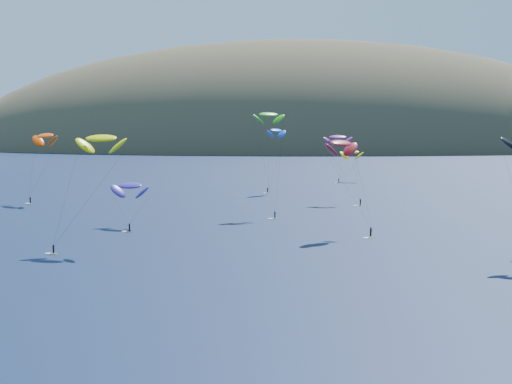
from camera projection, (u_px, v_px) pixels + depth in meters
The scene contains 10 objects.
ground at pixel (131, 373), 66.57m from camera, with size 2800.00×2800.00×0.00m, color black.
island at pixel (316, 160), 624.86m from camera, with size 730.00×300.00×210.00m.
kitesurfer_1 at pixel (45, 136), 204.75m from camera, with size 11.10×11.10×22.02m.
kitesurfer_2 at pixel (101, 138), 131.62m from camera, with size 12.37×11.13×22.81m.
kitesurfer_3 at pixel (269, 115), 177.66m from camera, with size 8.59×12.49×27.19m.
kitesurfer_4 at pixel (276, 130), 233.39m from camera, with size 8.17×8.64×22.56m.
kitesurfer_6 at pixel (338, 137), 204.11m from camera, with size 10.49×10.61×20.92m.
kitesurfer_9 at pixel (341, 143), 146.75m from camera, with size 11.17×10.33×21.42m.
kitesurfer_10 at pixel (130, 186), 158.28m from camera, with size 10.12×12.49×11.65m.
kitesurfer_11 at pixel (352, 152), 276.13m from camera, with size 11.23×13.36×13.94m.
Camera 1 is at (14.61, -63.95, 23.47)m, focal length 50.00 mm.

